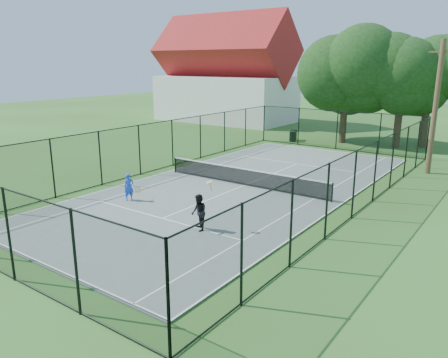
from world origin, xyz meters
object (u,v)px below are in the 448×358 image
Objects in this scene: tennis_net at (244,176)px; trash_bin_right at (293,136)px; trash_bin_left at (294,135)px; player_blue at (129,187)px; utility_pole at (435,107)px; player_black at (199,213)px.

trash_bin_right is at bearing 106.96° from tennis_net.
trash_bin_left is (-4.55, 14.78, -0.12)m from tennis_net.
trash_bin_left is 0.70× the size of player_blue.
utility_pole is (7.45, 9.00, 3.40)m from tennis_net.
player_black is (6.67, -21.30, 0.34)m from trash_bin_left.
trash_bin_left is 20.27m from player_blue.
trash_bin_right is 19.56m from player_blue.
utility_pole reaches higher than player_black.
player_black is (6.41, -20.61, 0.35)m from trash_bin_right.
tennis_net is 12.17m from utility_pole.
utility_pole reaches higher than trash_bin_left.
utility_pole is 5.96× the size of player_blue.
utility_pole is at bearing -23.40° from trash_bin_right.
trash_bin_right is 0.11× the size of utility_pole.
player_blue is at bearing 168.21° from player_black.
trash_bin_right is (0.26, -0.70, -0.02)m from trash_bin_left.
utility_pole is 16.72m from player_black.
player_black is (5.21, -1.09, 0.08)m from player_blue.
trash_bin_left is at bearing 94.13° from player_blue.
utility_pole is at bearing 71.02° from player_black.
tennis_net is at bearing 60.36° from player_blue.
tennis_net reaches higher than trash_bin_right.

